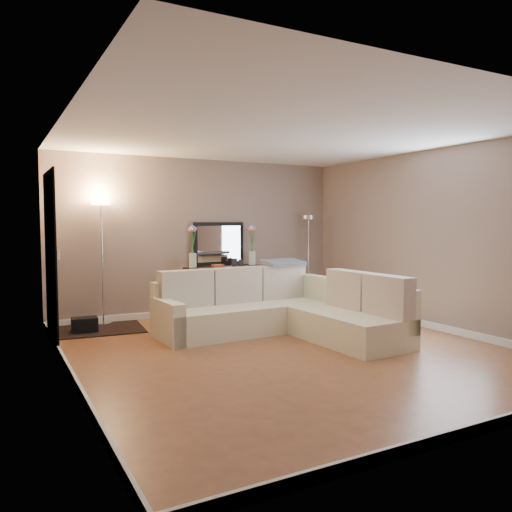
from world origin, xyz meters
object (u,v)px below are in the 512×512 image
console_table (219,287)px  floor_lamp_lit (102,237)px  sectional_sofa (281,310)px  floor_lamp_unlit (308,242)px

console_table → floor_lamp_lit: floor_lamp_lit is taller
sectional_sofa → floor_lamp_unlit: bearing=46.7°
sectional_sofa → console_table: sectional_sofa is taller
console_table → floor_lamp_unlit: floor_lamp_unlit is taller
sectional_sofa → floor_lamp_lit: size_ratio=1.40×
floor_lamp_lit → console_table: bearing=-2.0°
sectional_sofa → floor_lamp_unlit: (1.61, 1.71, 0.85)m
sectional_sofa → floor_lamp_lit: (-2.05, 1.81, 1.00)m
floor_lamp_unlit → floor_lamp_lit: bearing=178.4°
floor_lamp_unlit → sectional_sofa: bearing=-133.3°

